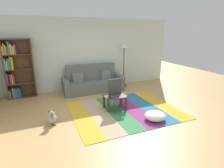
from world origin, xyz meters
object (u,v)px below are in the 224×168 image
at_px(bookshelf, 16,70).
at_px(pouf, 155,116).
at_px(couch, 93,82).
at_px(folding_chair, 116,92).
at_px(coffee_table, 115,98).
at_px(tv_remote, 119,95).
at_px(standing_lamp, 124,51).
at_px(dog, 52,118).

bearing_deg(bookshelf, pouf, -43.89).
relative_size(couch, pouf, 4.08).
distance_m(couch, folding_chair, 1.95).
height_order(bookshelf, coffee_table, bookshelf).
bearing_deg(folding_chair, tv_remote, 89.41).
bearing_deg(coffee_table, standing_lamp, 57.61).
height_order(couch, dog, couch).
bearing_deg(dog, coffee_table, 7.93).
bearing_deg(couch, pouf, -75.42).
distance_m(bookshelf, tv_remote, 3.56).
height_order(couch, coffee_table, couch).
xyz_separation_m(dog, standing_lamp, (3.11, 2.30, 1.28)).
distance_m(standing_lamp, tv_remote, 2.60).
bearing_deg(tv_remote, bookshelf, 154.26).
distance_m(coffee_table, pouf, 1.28).
bearing_deg(folding_chair, dog, -115.99).
relative_size(bookshelf, coffee_table, 3.09).
height_order(coffee_table, tv_remote, tv_remote).
bearing_deg(couch, coffee_table, -86.88).
relative_size(dog, tv_remote, 2.65).
bearing_deg(pouf, bookshelf, 136.11).
bearing_deg(couch, bookshelf, 173.69).
height_order(bookshelf, folding_chair, bookshelf).
bearing_deg(couch, dog, -129.18).
distance_m(bookshelf, standing_lamp, 4.00).
relative_size(pouf, standing_lamp, 0.32).
height_order(tv_remote, folding_chair, folding_chair).
height_order(dog, folding_chair, folding_chair).
distance_m(coffee_table, standing_lamp, 2.68).
bearing_deg(standing_lamp, tv_remote, -119.63).
bearing_deg(pouf, folding_chair, 124.03).
bearing_deg(tv_remote, standing_lamp, 72.29).
xyz_separation_m(coffee_table, pouf, (0.66, -1.08, -0.20)).
bearing_deg(coffee_table, folding_chair, -91.52).
bearing_deg(coffee_table, bookshelf, 141.48).
distance_m(dog, tv_remote, 1.95).
xyz_separation_m(couch, dog, (-1.70, -2.09, -0.18)).
relative_size(coffee_table, folding_chair, 0.71).
height_order(pouf, folding_chair, folding_chair).
xyz_separation_m(couch, folding_chair, (0.10, -1.94, 0.20)).
relative_size(tv_remote, folding_chair, 0.17).
xyz_separation_m(pouf, folding_chair, (-0.66, 0.98, 0.42)).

